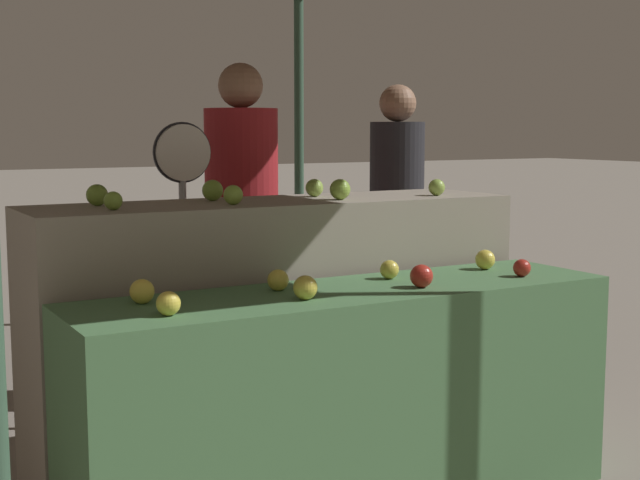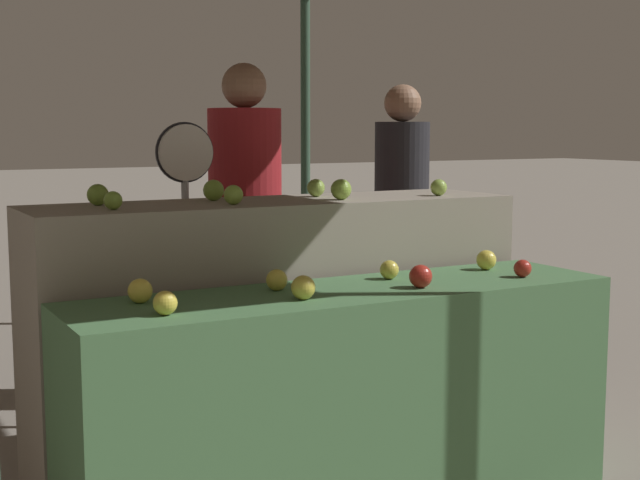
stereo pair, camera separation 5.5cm
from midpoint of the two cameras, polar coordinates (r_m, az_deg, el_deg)
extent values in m
cylinder|color=#33513D|center=(6.60, -0.70, 5.20)|extent=(0.07, 0.07, 2.45)
cube|color=#4C7A4C|center=(3.43, 2.29, -10.23)|extent=(2.13, 0.55, 0.86)
cube|color=gray|center=(3.90, -2.27, -5.87)|extent=(2.13, 0.55, 1.15)
sphere|color=yellow|center=(2.90, -9.34, -4.00)|extent=(0.08, 0.08, 0.08)
sphere|color=gold|center=(3.12, -0.57, -3.06)|extent=(0.09, 0.09, 0.09)
sphere|color=#AD281E|center=(3.37, 6.92, -2.32)|extent=(0.09, 0.09, 0.09)
sphere|color=#AD281E|center=(3.68, 13.26, -1.78)|extent=(0.07, 0.07, 0.07)
sphere|color=yellow|center=(3.11, -10.94, -3.22)|extent=(0.09, 0.09, 0.09)
sphere|color=gold|center=(3.29, -2.30, -2.57)|extent=(0.08, 0.08, 0.08)
sphere|color=gold|center=(3.55, 4.90, -1.91)|extent=(0.08, 0.08, 0.08)
sphere|color=yellow|center=(3.84, 11.00, -1.26)|extent=(0.08, 0.08, 0.08)
sphere|color=#7AA338|center=(3.44, -12.66, 2.48)|extent=(0.07, 0.07, 0.07)
sphere|color=#84AD3D|center=(3.60, -5.13, 2.90)|extent=(0.08, 0.08, 0.08)
sphere|color=#84AD3D|center=(3.83, 1.77, 3.26)|extent=(0.09, 0.09, 0.09)
sphere|color=#8EB247|center=(4.10, 7.99, 3.35)|extent=(0.08, 0.08, 0.08)
sphere|color=#7AA338|center=(3.64, -13.61, 2.83)|extent=(0.09, 0.09, 0.09)
sphere|color=#7AA338|center=(3.80, -6.42, 3.18)|extent=(0.09, 0.09, 0.09)
sphere|color=#8EB247|center=(4.00, 0.13, 3.36)|extent=(0.08, 0.08, 0.08)
cylinder|color=#99999E|center=(4.34, -8.16, -3.11)|extent=(0.04, 0.04, 1.36)
cylinder|color=black|center=(4.27, -8.29, 5.57)|extent=(0.29, 0.01, 0.29)
cylinder|color=silver|center=(4.26, -8.22, 5.57)|extent=(0.27, 0.02, 0.27)
cylinder|color=#99999E|center=(4.27, -8.17, 2.84)|extent=(0.01, 0.01, 0.14)
cylinder|color=#99999E|center=(4.27, -8.16, 1.90)|extent=(0.20, 0.20, 0.03)
cube|color=#2D2D38|center=(4.82, -4.40, -5.26)|extent=(0.32, 0.23, 0.83)
cylinder|color=maroon|center=(4.72, -4.49, 4.00)|extent=(0.46, 0.46, 0.72)
sphere|color=#936B51|center=(4.72, -4.55, 9.82)|extent=(0.24, 0.24, 0.24)
cube|color=#2D2D38|center=(5.57, 5.46, -3.78)|extent=(0.29, 0.25, 0.80)
cylinder|color=#232328|center=(5.47, 5.55, 3.90)|extent=(0.45, 0.45, 0.69)
sphere|color=#936B51|center=(5.47, 5.61, 8.71)|extent=(0.23, 0.23, 0.23)
camera|label=1|loc=(0.03, -89.56, 0.06)|focal=50.00mm
camera|label=2|loc=(0.03, 90.44, -0.06)|focal=50.00mm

